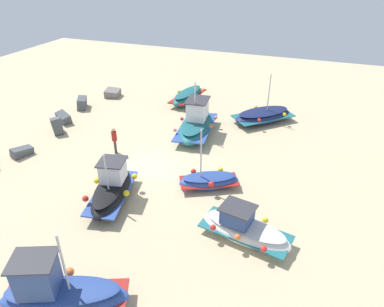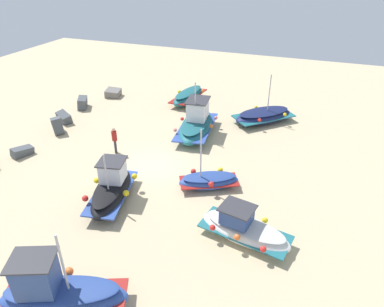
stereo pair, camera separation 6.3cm
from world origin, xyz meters
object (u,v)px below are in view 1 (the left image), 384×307
fishing_boat_1 (60,295)px  fishing_boat_3 (209,181)px  fishing_boat_6 (244,228)px  person_walking (114,139)px  fishing_boat_4 (196,124)px  fishing_boat_0 (112,189)px  fishing_boat_5 (263,116)px  fishing_boat_2 (188,96)px

fishing_boat_1 → fishing_boat_3: 9.37m
fishing_boat_6 → fishing_boat_3: bearing=-39.4°
fishing_boat_3 → person_walking: 6.90m
fishing_boat_1 → fishing_boat_3: size_ratio=1.34×
fishing_boat_4 → person_walking: (-4.34, 3.85, 0.23)m
fishing_boat_0 → fishing_boat_6: 6.91m
fishing_boat_1 → fishing_boat_5: fishing_boat_5 is taller
fishing_boat_1 → fishing_boat_6: bearing=-154.1°
fishing_boat_5 → person_walking: size_ratio=2.68×
fishing_boat_6 → person_walking: bearing=-15.9°
fishing_boat_0 → person_walking: fishing_boat_0 is taller
fishing_boat_3 → fishing_boat_5: fishing_boat_5 is taller
fishing_boat_2 → fishing_boat_6: 16.74m
fishing_boat_4 → fishing_boat_5: (3.63, -3.99, -0.28)m
fishing_boat_0 → fishing_boat_6: fishing_boat_0 is taller
fishing_boat_3 → fishing_boat_4: size_ratio=0.66×
fishing_boat_3 → fishing_boat_5: (9.53, -1.15, 0.08)m
fishing_boat_0 → fishing_boat_4: fishing_boat_4 is taller
fishing_boat_1 → fishing_boat_4: fishing_boat_4 is taller
fishing_boat_3 → fishing_boat_4: bearing=88.5°
fishing_boat_3 → fishing_boat_6: fishing_boat_3 is taller
fishing_boat_2 → fishing_boat_4: size_ratio=0.85×
fishing_boat_1 → person_walking: bearing=-91.0°
fishing_boat_0 → fishing_boat_2: bearing=-7.5°
fishing_boat_2 → fishing_boat_3: bearing=32.8°
fishing_boat_2 → fishing_boat_5: 6.97m
fishing_boat_1 → fishing_boat_0: bearing=-96.9°
fishing_boat_0 → fishing_boat_5: (12.31, -5.39, -0.20)m
fishing_boat_0 → fishing_boat_6: size_ratio=1.03×
fishing_boat_4 → fishing_boat_1: bearing=174.5°
fishing_boat_0 → fishing_boat_1: (-6.25, -1.78, 0.12)m
fishing_boat_2 → fishing_boat_5: (-1.85, -6.72, -0.03)m
fishing_boat_1 → person_walking: 11.40m
fishing_boat_0 → fishing_boat_3: 5.09m
fishing_boat_1 → fishing_boat_4: (14.93, 0.38, -0.04)m
fishing_boat_1 → fishing_boat_2: (20.41, 3.11, -0.29)m
fishing_boat_2 → fishing_boat_4: 6.13m
fishing_boat_4 → fishing_boat_6: fishing_boat_4 is taller
fishing_boat_3 → fishing_boat_4: 6.56m
fishing_boat_0 → fishing_boat_1: size_ratio=0.95×
fishing_boat_1 → fishing_boat_3: bearing=-128.0°
fishing_boat_1 → fishing_boat_6: fishing_boat_1 is taller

